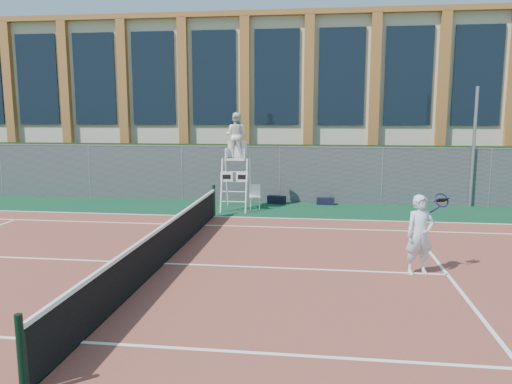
# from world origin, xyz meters

# --- Properties ---
(ground) EXTENTS (120.00, 120.00, 0.00)m
(ground) POSITION_xyz_m (0.00, 0.00, 0.00)
(ground) COLOR #233814
(apron) EXTENTS (36.00, 20.00, 0.01)m
(apron) POSITION_xyz_m (0.00, 1.00, 0.01)
(apron) COLOR #0C351D
(apron) RESTS_ON ground
(tennis_court) EXTENTS (23.77, 10.97, 0.02)m
(tennis_court) POSITION_xyz_m (0.00, 0.00, 0.02)
(tennis_court) COLOR brown
(tennis_court) RESTS_ON apron
(tennis_net) EXTENTS (0.10, 11.30, 1.10)m
(tennis_net) POSITION_xyz_m (0.00, 0.00, 0.54)
(tennis_net) COLOR black
(tennis_net) RESTS_ON ground
(fence) EXTENTS (40.00, 0.06, 2.20)m
(fence) POSITION_xyz_m (0.00, 8.80, 1.10)
(fence) COLOR #595E60
(fence) RESTS_ON ground
(hedge) EXTENTS (40.00, 1.40, 2.20)m
(hedge) POSITION_xyz_m (0.00, 10.00, 1.10)
(hedge) COLOR black
(hedge) RESTS_ON ground
(building) EXTENTS (45.00, 10.60, 8.22)m
(building) POSITION_xyz_m (0.00, 17.95, 4.15)
(building) COLOR beige
(building) RESTS_ON ground
(steel_pole) EXTENTS (0.12, 0.12, 4.51)m
(steel_pole) POSITION_xyz_m (9.29, 8.70, 2.25)
(steel_pole) COLOR #9EA0A5
(steel_pole) RESTS_ON ground
(umpire_chair) EXTENTS (1.00, 1.54, 3.60)m
(umpire_chair) POSITION_xyz_m (0.54, 7.05, 2.63)
(umpire_chair) COLOR white
(umpire_chair) RESTS_ON ground
(plastic_chair) EXTENTS (0.47, 0.47, 0.89)m
(plastic_chair) POSITION_xyz_m (1.19, 7.36, 0.53)
(plastic_chair) COLOR silver
(plastic_chair) RESTS_ON apron
(sports_bag_near) EXTENTS (0.75, 0.45, 0.30)m
(sports_bag_near) POSITION_xyz_m (1.92, 8.39, 0.16)
(sports_bag_near) COLOR black
(sports_bag_near) RESTS_ON apron
(sports_bag_far) EXTENTS (0.68, 0.30, 0.27)m
(sports_bag_far) POSITION_xyz_m (3.83, 8.39, 0.15)
(sports_bag_far) COLOR black
(sports_bag_far) RESTS_ON apron
(tennis_player) EXTENTS (1.02, 0.73, 1.76)m
(tennis_player) POSITION_xyz_m (5.78, -0.00, 0.91)
(tennis_player) COLOR silver
(tennis_player) RESTS_ON tennis_court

